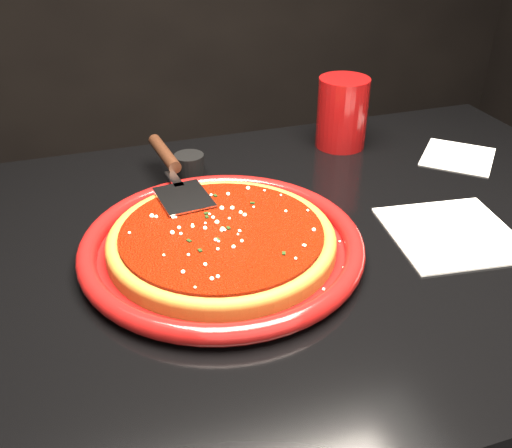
{
  "coord_description": "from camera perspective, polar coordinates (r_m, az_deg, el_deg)",
  "views": [
    {
      "loc": [
        -0.27,
        -0.66,
        1.21
      ],
      "look_at": [
        -0.05,
        0.02,
        0.77
      ],
      "focal_mm": 40.0,
      "sensor_mm": 36.0,
      "label": 1
    }
  ],
  "objects": [
    {
      "name": "napkin_b",
      "position": [
        1.15,
        19.54,
        6.36
      ],
      "size": [
        0.18,
        0.18,
        0.0
      ],
      "primitive_type": "cube",
      "rotation": [
        0.0,
        0.0,
        -0.75
      ],
      "color": "silver",
      "rests_on": "table"
    },
    {
      "name": "ramekin",
      "position": [
        1.01,
        -6.67,
        5.83
      ],
      "size": [
        0.07,
        0.07,
        0.04
      ],
      "primitive_type": "cylinder",
      "rotation": [
        0.0,
        0.0,
        -0.41
      ],
      "color": "black",
      "rests_on": "table"
    },
    {
      "name": "plate",
      "position": [
        0.8,
        -3.41,
        -2.1
      ],
      "size": [
        0.52,
        0.52,
        0.03
      ],
      "primitive_type": "cylinder",
      "rotation": [
        0.0,
        0.0,
        -0.41
      ],
      "color": "maroon",
      "rests_on": "table"
    },
    {
      "name": "table",
      "position": [
        1.1,
        2.86,
        -17.84
      ],
      "size": [
        1.2,
        0.8,
        0.75
      ],
      "primitive_type": "cube",
      "color": "black",
      "rests_on": "floor"
    },
    {
      "name": "basil_flecks",
      "position": [
        0.79,
        -3.47,
        -0.58
      ],
      "size": [
        0.25,
        0.25,
        0.0
      ],
      "primitive_type": null,
      "color": "black",
      "rests_on": "plate"
    },
    {
      "name": "pizza_crust",
      "position": [
        0.8,
        -3.42,
        -1.82
      ],
      "size": [
        0.42,
        0.42,
        0.02
      ],
      "primitive_type": "cylinder",
      "rotation": [
        0.0,
        0.0,
        -0.41
      ],
      "color": "brown",
      "rests_on": "plate"
    },
    {
      "name": "pizza_server",
      "position": [
        0.93,
        -8.18,
        5.27
      ],
      "size": [
        0.12,
        0.32,
        0.02
      ],
      "primitive_type": null,
      "rotation": [
        0.0,
        0.0,
        0.1
      ],
      "color": "silver",
      "rests_on": "plate"
    },
    {
      "name": "napkin_a",
      "position": [
        0.9,
        18.98,
        -0.88
      ],
      "size": [
        0.2,
        0.2,
        0.0
      ],
      "primitive_type": "cube",
      "rotation": [
        0.0,
        0.0,
        -0.12
      ],
      "color": "silver",
      "rests_on": "table"
    },
    {
      "name": "parmesan_dusting",
      "position": [
        0.79,
        -3.47,
        -0.51
      ],
      "size": [
        0.27,
        0.27,
        0.01
      ],
      "primitive_type": null,
      "color": "#FBF0C5",
      "rests_on": "plate"
    },
    {
      "name": "cup",
      "position": [
        1.13,
        8.61,
        10.94
      ],
      "size": [
        0.13,
        0.13,
        0.13
      ],
      "primitive_type": "cylinder",
      "rotation": [
        0.0,
        0.0,
        -0.43
      ],
      "color": "maroon",
      "rests_on": "table"
    },
    {
      "name": "pizza_crust_rim",
      "position": [
        0.79,
        -3.44,
        -1.34
      ],
      "size": [
        0.42,
        0.42,
        0.02
      ],
      "primitive_type": "torus",
      "rotation": [
        0.0,
        0.0,
        -0.41
      ],
      "color": "brown",
      "rests_on": "plate"
    },
    {
      "name": "pizza_sauce",
      "position": [
        0.79,
        -3.45,
        -1.0
      ],
      "size": [
        0.37,
        0.37,
        0.01
      ],
      "primitive_type": "cylinder",
      "rotation": [
        0.0,
        0.0,
        -0.41
      ],
      "color": "#751002",
      "rests_on": "plate"
    }
  ]
}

